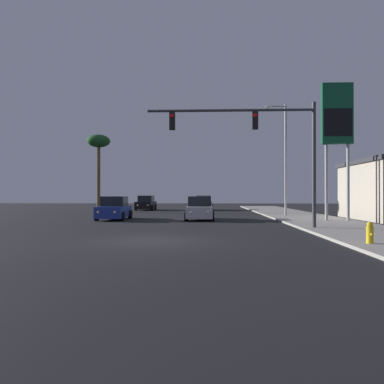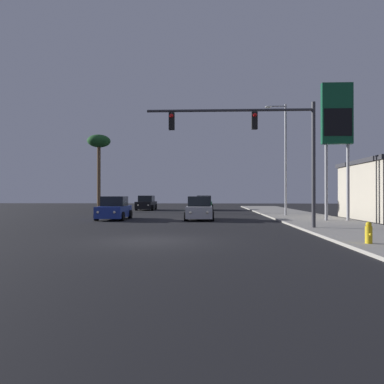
{
  "view_description": "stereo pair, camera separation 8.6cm",
  "coord_description": "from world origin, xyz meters",
  "px_view_note": "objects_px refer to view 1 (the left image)",
  "views": [
    {
      "loc": [
        2.15,
        -14.67,
        1.84
      ],
      "look_at": [
        0.93,
        15.71,
        2.02
      ],
      "focal_mm": 35.0,
      "sensor_mm": 36.0,
      "label": 1
    },
    {
      "loc": [
        2.24,
        -14.67,
        1.84
      ],
      "look_at": [
        0.93,
        15.71,
        2.02
      ],
      "focal_mm": 35.0,
      "sensor_mm": 36.0,
      "label": 2
    }
  ],
  "objects_px": {
    "car_green": "(204,203)",
    "street_lamp": "(284,154)",
    "car_blue": "(114,209)",
    "traffic_light_mast": "(264,137)",
    "fire_hydrant": "(370,233)",
    "car_silver": "(200,209)",
    "car_black": "(146,203)",
    "gas_station_sign": "(337,121)",
    "palm_tree_mid": "(99,145)"
  },
  "relations": [
    {
      "from": "car_green",
      "to": "street_lamp",
      "type": "bearing_deg",
      "value": 118.56
    },
    {
      "from": "car_green",
      "to": "street_lamp",
      "type": "height_order",
      "value": "street_lamp"
    },
    {
      "from": "street_lamp",
      "to": "palm_tree_mid",
      "type": "height_order",
      "value": "street_lamp"
    },
    {
      "from": "car_silver",
      "to": "gas_station_sign",
      "type": "xyz_separation_m",
      "value": [
        9.05,
        -2.02,
        5.86
      ]
    },
    {
      "from": "car_silver",
      "to": "palm_tree_mid",
      "type": "distance_m",
      "value": 17.2
    },
    {
      "from": "traffic_light_mast",
      "to": "fire_hydrant",
      "type": "xyz_separation_m",
      "value": [
        2.73,
        -6.3,
        -4.31
      ]
    },
    {
      "from": "car_blue",
      "to": "palm_tree_mid",
      "type": "relative_size",
      "value": 0.54
    },
    {
      "from": "car_black",
      "to": "traffic_light_mast",
      "type": "height_order",
      "value": "traffic_light_mast"
    },
    {
      "from": "car_black",
      "to": "street_lamp",
      "type": "distance_m",
      "value": 18.7
    },
    {
      "from": "gas_station_sign",
      "to": "palm_tree_mid",
      "type": "distance_m",
      "value": 24.23
    },
    {
      "from": "street_lamp",
      "to": "gas_station_sign",
      "type": "distance_m",
      "value": 6.32
    },
    {
      "from": "car_green",
      "to": "gas_station_sign",
      "type": "xyz_separation_m",
      "value": [
        8.89,
        -18.37,
        5.86
      ]
    },
    {
      "from": "car_blue",
      "to": "car_silver",
      "type": "bearing_deg",
      "value": 179.01
    },
    {
      "from": "palm_tree_mid",
      "to": "traffic_light_mast",
      "type": "bearing_deg",
      "value": -53.2
    },
    {
      "from": "gas_station_sign",
      "to": "car_blue",
      "type": "bearing_deg",
      "value": 172.59
    },
    {
      "from": "street_lamp",
      "to": "gas_station_sign",
      "type": "bearing_deg",
      "value": -68.03
    },
    {
      "from": "car_black",
      "to": "palm_tree_mid",
      "type": "distance_m",
      "value": 8.7
    },
    {
      "from": "car_blue",
      "to": "traffic_light_mast",
      "type": "distance_m",
      "value": 12.73
    },
    {
      "from": "car_black",
      "to": "car_blue",
      "type": "height_order",
      "value": "same"
    },
    {
      "from": "gas_station_sign",
      "to": "car_silver",
      "type": "bearing_deg",
      "value": 167.42
    },
    {
      "from": "street_lamp",
      "to": "traffic_light_mast",
      "type": "bearing_deg",
      "value": -106.7
    },
    {
      "from": "gas_station_sign",
      "to": "car_green",
      "type": "bearing_deg",
      "value": 115.83
    },
    {
      "from": "traffic_light_mast",
      "to": "fire_hydrant",
      "type": "bearing_deg",
      "value": -66.56
    },
    {
      "from": "street_lamp",
      "to": "gas_station_sign",
      "type": "relative_size",
      "value": 1.0
    },
    {
      "from": "car_black",
      "to": "car_silver",
      "type": "xyz_separation_m",
      "value": [
        6.52,
        -16.1,
        0.0
      ]
    },
    {
      "from": "car_green",
      "to": "car_silver",
      "type": "distance_m",
      "value": 16.35
    },
    {
      "from": "car_green",
      "to": "car_silver",
      "type": "xyz_separation_m",
      "value": [
        -0.16,
        -16.35,
        0.0
      ]
    },
    {
      "from": "car_blue",
      "to": "traffic_light_mast",
      "type": "height_order",
      "value": "traffic_light_mast"
    },
    {
      "from": "car_black",
      "to": "fire_hydrant",
      "type": "bearing_deg",
      "value": 114.94
    },
    {
      "from": "car_black",
      "to": "traffic_light_mast",
      "type": "distance_m",
      "value": 25.75
    },
    {
      "from": "car_silver",
      "to": "traffic_light_mast",
      "type": "height_order",
      "value": "traffic_light_mast"
    },
    {
      "from": "car_black",
      "to": "fire_hydrant",
      "type": "distance_m",
      "value": 32.29
    },
    {
      "from": "fire_hydrant",
      "to": "palm_tree_mid",
      "type": "bearing_deg",
      "value": 123.83
    },
    {
      "from": "car_blue",
      "to": "car_silver",
      "type": "xyz_separation_m",
      "value": [
        6.19,
        0.04,
        0.0
      ]
    },
    {
      "from": "car_blue",
      "to": "fire_hydrant",
      "type": "bearing_deg",
      "value": 131.1
    },
    {
      "from": "palm_tree_mid",
      "to": "street_lamp",
      "type": "bearing_deg",
      "value": -24.87
    },
    {
      "from": "fire_hydrant",
      "to": "traffic_light_mast",
      "type": "bearing_deg",
      "value": 113.44
    },
    {
      "from": "car_green",
      "to": "gas_station_sign",
      "type": "bearing_deg",
      "value": 116.9
    },
    {
      "from": "car_blue",
      "to": "street_lamp",
      "type": "relative_size",
      "value": 0.48
    },
    {
      "from": "car_green",
      "to": "car_black",
      "type": "bearing_deg",
      "value": 3.18
    },
    {
      "from": "palm_tree_mid",
      "to": "car_green",
      "type": "bearing_deg",
      "value": 22.38
    },
    {
      "from": "car_silver",
      "to": "palm_tree_mid",
      "type": "bearing_deg",
      "value": -47.47
    },
    {
      "from": "car_green",
      "to": "fire_hydrant",
      "type": "bearing_deg",
      "value": 102.47
    },
    {
      "from": "car_silver",
      "to": "car_black",
      "type": "bearing_deg",
      "value": -67.89
    },
    {
      "from": "car_blue",
      "to": "car_silver",
      "type": "distance_m",
      "value": 6.19
    },
    {
      "from": "car_black",
      "to": "car_blue",
      "type": "relative_size",
      "value": 1.0
    },
    {
      "from": "fire_hydrant",
      "to": "car_silver",
      "type": "bearing_deg",
      "value": 114.54
    },
    {
      "from": "street_lamp",
      "to": "gas_station_sign",
      "type": "xyz_separation_m",
      "value": [
        2.3,
        -5.7,
        1.5
      ]
    },
    {
      "from": "traffic_light_mast",
      "to": "car_green",
      "type": "bearing_deg",
      "value": 97.97
    },
    {
      "from": "gas_station_sign",
      "to": "palm_tree_mid",
      "type": "xyz_separation_m",
      "value": [
        -19.88,
        13.85,
        0.38
      ]
    }
  ]
}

